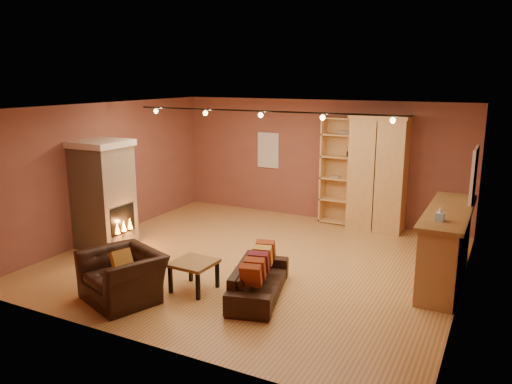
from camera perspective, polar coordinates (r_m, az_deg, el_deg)
The scene contains 16 objects.
floor at distance 9.28m, azimuth -0.06°, elevation -7.85°, with size 7.00×7.00×0.00m, color #A9743B.
ceiling at distance 8.68m, azimuth -0.07°, elevation 9.68°, with size 7.00×7.00×0.00m, color brown.
back_wall at distance 11.81m, azimuth 7.16°, elevation 3.64°, with size 7.00×0.02×2.80m, color brown.
left_wall at distance 10.90m, azimuth -16.69°, elevation 2.40°, with size 0.02×6.50×2.80m, color brown.
right_wall at distance 7.96m, azimuth 22.98°, elevation -1.89°, with size 0.02×6.50×2.80m, color brown.
fireplace at distance 10.23m, azimuth -17.00°, elevation -0.24°, with size 1.01×0.98×2.12m.
back_window at distance 12.27m, azimuth 1.41°, elevation 4.79°, with size 0.56×0.04×0.86m, color silver.
bookcase at distance 11.52m, azimuth 10.00°, elevation 2.48°, with size 1.00×0.39×2.43m.
armoire at distance 11.12m, azimuth 13.76°, elevation 2.06°, with size 1.24×0.70×2.52m.
bar_counter at distance 8.76m, azimuth 20.88°, elevation -5.72°, with size 0.68×2.56×1.23m.
tissue_box at distance 7.87m, azimuth 20.31°, elevation -2.46°, with size 0.14×0.14×0.22m.
right_window at distance 9.28m, azimuth 23.63°, elevation 1.64°, with size 0.05×0.90×1.00m, color silver.
loveseat at distance 7.76m, azimuth 0.33°, elevation -9.33°, with size 0.92×1.79×0.73m.
armchair at distance 7.84m, azimuth -15.02°, elevation -8.41°, with size 1.33×1.10×1.00m.
coffee_table at distance 7.99m, azimuth -7.12°, elevation -8.35°, with size 0.66×0.66×0.48m.
track_rail at distance 8.87m, azimuth 0.53°, elevation 9.03°, with size 5.20×0.09×0.13m.
Camera 1 is at (3.95, -7.72, 3.31)m, focal length 35.00 mm.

